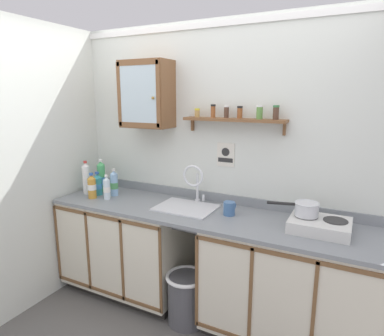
{
  "coord_description": "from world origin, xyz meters",
  "views": [
    {
      "loc": [
        1.1,
        -2.09,
        1.84
      ],
      "look_at": [
        -0.16,
        0.37,
        1.24
      ],
      "focal_mm": 31.08,
      "sensor_mm": 36.0,
      "label": 1
    }
  ],
  "objects_px": {
    "wall_cabinet": "(147,94)",
    "bottle_water_blue_1": "(114,184)",
    "bottle_juice_amber_4": "(92,187)",
    "bottle_water_clear_5": "(107,188)",
    "sink": "(187,209)",
    "bottle_detergent_teal_0": "(98,185)",
    "bottle_soda_green_2": "(101,177)",
    "saucepan": "(306,209)",
    "hot_plate_stove": "(320,225)",
    "bottle_opaque_white_3": "(86,179)",
    "trash_bin": "(186,298)",
    "mug": "(229,208)",
    "warning_sign": "(226,155)"
  },
  "relations": [
    {
      "from": "sink",
      "to": "trash_bin",
      "type": "relative_size",
      "value": 1.14
    },
    {
      "from": "sink",
      "to": "bottle_water_clear_5",
      "type": "relative_size",
      "value": 2.15
    },
    {
      "from": "hot_plate_stove",
      "to": "bottle_water_blue_1",
      "type": "xyz_separation_m",
      "value": [
        -1.84,
        0.02,
        0.07
      ]
    },
    {
      "from": "hot_plate_stove",
      "to": "bottle_opaque_white_3",
      "type": "xyz_separation_m",
      "value": [
        -2.13,
        -0.05,
        0.1
      ]
    },
    {
      "from": "bottle_opaque_white_3",
      "to": "mug",
      "type": "height_order",
      "value": "bottle_opaque_white_3"
    },
    {
      "from": "sink",
      "to": "bottle_water_blue_1",
      "type": "xyz_separation_m",
      "value": [
        -0.78,
        -0.0,
        0.13
      ]
    },
    {
      "from": "bottle_water_clear_5",
      "to": "trash_bin",
      "type": "relative_size",
      "value": 0.53
    },
    {
      "from": "bottle_water_blue_1",
      "to": "bottle_juice_amber_4",
      "type": "distance_m",
      "value": 0.2
    },
    {
      "from": "sink",
      "to": "bottle_juice_amber_4",
      "type": "height_order",
      "value": "sink"
    },
    {
      "from": "bottle_juice_amber_4",
      "to": "trash_bin",
      "type": "relative_size",
      "value": 0.55
    },
    {
      "from": "sink",
      "to": "bottle_soda_green_2",
      "type": "bearing_deg",
      "value": 176.56
    },
    {
      "from": "saucepan",
      "to": "bottle_juice_amber_4",
      "type": "height_order",
      "value": "bottle_juice_amber_4"
    },
    {
      "from": "hot_plate_stove",
      "to": "bottle_detergent_teal_0",
      "type": "height_order",
      "value": "bottle_detergent_teal_0"
    },
    {
      "from": "bottle_water_blue_1",
      "to": "wall_cabinet",
      "type": "bearing_deg",
      "value": 25.66
    },
    {
      "from": "bottle_detergent_teal_0",
      "to": "bottle_soda_green_2",
      "type": "distance_m",
      "value": 0.13
    },
    {
      "from": "bottle_juice_amber_4",
      "to": "bottle_water_clear_5",
      "type": "relative_size",
      "value": 1.04
    },
    {
      "from": "bottle_soda_green_2",
      "to": "mug",
      "type": "relative_size",
      "value": 2.4
    },
    {
      "from": "saucepan",
      "to": "mug",
      "type": "height_order",
      "value": "saucepan"
    },
    {
      "from": "bottle_juice_amber_4",
      "to": "bottle_water_clear_5",
      "type": "distance_m",
      "value": 0.15
    },
    {
      "from": "bottle_detergent_teal_0",
      "to": "bottle_soda_green_2",
      "type": "bearing_deg",
      "value": 115.09
    },
    {
      "from": "bottle_soda_green_2",
      "to": "saucepan",
      "type": "bearing_deg",
      "value": -1.62
    },
    {
      "from": "bottle_water_blue_1",
      "to": "bottle_soda_green_2",
      "type": "distance_m",
      "value": 0.22
    },
    {
      "from": "bottle_juice_amber_4",
      "to": "mug",
      "type": "relative_size",
      "value": 1.79
    },
    {
      "from": "mug",
      "to": "wall_cabinet",
      "type": "relative_size",
      "value": 0.23
    },
    {
      "from": "bottle_soda_green_2",
      "to": "wall_cabinet",
      "type": "bearing_deg",
      "value": 9.34
    },
    {
      "from": "sink",
      "to": "hot_plate_stove",
      "type": "distance_m",
      "value": 1.06
    },
    {
      "from": "sink",
      "to": "bottle_opaque_white_3",
      "type": "xyz_separation_m",
      "value": [
        -1.07,
        -0.07,
        0.16
      ]
    },
    {
      "from": "bottle_opaque_white_3",
      "to": "wall_cabinet",
      "type": "height_order",
      "value": "wall_cabinet"
    },
    {
      "from": "saucepan",
      "to": "bottle_water_clear_5",
      "type": "xyz_separation_m",
      "value": [
        -1.73,
        -0.13,
        -0.04
      ]
    },
    {
      "from": "sink",
      "to": "mug",
      "type": "height_order",
      "value": "sink"
    },
    {
      "from": "trash_bin",
      "to": "sink",
      "type": "bearing_deg",
      "value": 115.35
    },
    {
      "from": "bottle_detergent_teal_0",
      "to": "warning_sign",
      "type": "distance_m",
      "value": 1.26
    },
    {
      "from": "hot_plate_stove",
      "to": "warning_sign",
      "type": "distance_m",
      "value": 0.96
    },
    {
      "from": "saucepan",
      "to": "trash_bin",
      "type": "relative_size",
      "value": 0.83
    },
    {
      "from": "bottle_opaque_white_3",
      "to": "mug",
      "type": "bearing_deg",
      "value": 2.64
    },
    {
      "from": "bottle_water_blue_1",
      "to": "bottle_water_clear_5",
      "type": "xyz_separation_m",
      "value": [
        0.01,
        -0.12,
        -0.01
      ]
    },
    {
      "from": "bottle_soda_green_2",
      "to": "mug",
      "type": "distance_m",
      "value": 1.38
    },
    {
      "from": "bottle_water_blue_1",
      "to": "warning_sign",
      "type": "distance_m",
      "value": 1.1
    },
    {
      "from": "sink",
      "to": "wall_cabinet",
      "type": "relative_size",
      "value": 0.84
    },
    {
      "from": "wall_cabinet",
      "to": "bottle_water_blue_1",
      "type": "bearing_deg",
      "value": -154.34
    },
    {
      "from": "bottle_detergent_teal_0",
      "to": "bottle_opaque_white_3",
      "type": "bearing_deg",
      "value": -174.03
    },
    {
      "from": "bottle_water_blue_1",
      "to": "warning_sign",
      "type": "bearing_deg",
      "value": 14.92
    },
    {
      "from": "sink",
      "to": "mug",
      "type": "xyz_separation_m",
      "value": [
        0.38,
        -0.0,
        0.07
      ]
    },
    {
      "from": "saucepan",
      "to": "bottle_opaque_white_3",
      "type": "distance_m",
      "value": 2.02
    },
    {
      "from": "bottle_opaque_white_3",
      "to": "trash_bin",
      "type": "height_order",
      "value": "bottle_opaque_white_3"
    },
    {
      "from": "mug",
      "to": "warning_sign",
      "type": "xyz_separation_m",
      "value": [
        -0.15,
        0.27,
        0.38
      ]
    },
    {
      "from": "hot_plate_stove",
      "to": "bottle_juice_amber_4",
      "type": "xyz_separation_m",
      "value": [
        -1.97,
        -0.14,
        0.07
      ]
    },
    {
      "from": "bottle_opaque_white_3",
      "to": "bottle_detergent_teal_0",
      "type": "bearing_deg",
      "value": 5.97
    },
    {
      "from": "saucepan",
      "to": "trash_bin",
      "type": "distance_m",
      "value": 1.21
    },
    {
      "from": "bottle_opaque_white_3",
      "to": "wall_cabinet",
      "type": "relative_size",
      "value": 0.55
    }
  ]
}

